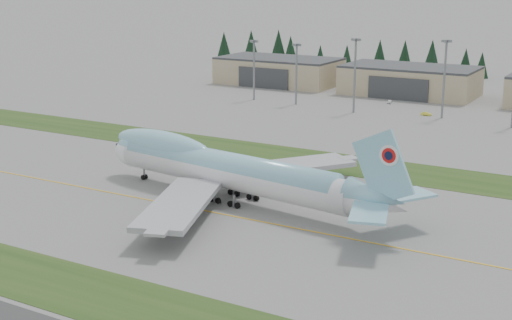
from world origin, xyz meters
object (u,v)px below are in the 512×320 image
Objects in this scene: hangar_center at (410,80)px; service_vehicle_b at (426,116)px; service_vehicle_a at (389,103)px; hangar_left at (279,71)px; boeing_747_freighter at (227,169)px.

hangar_center is 14.06× the size of service_vehicle_b.
hangar_center is 21.66m from service_vehicle_a.
service_vehicle_b is (17.50, -36.26, -5.39)m from hangar_center.
hangar_center is at bearing 0.00° from hangar_left.
service_vehicle_b is (8.35, 105.73, -6.30)m from boeing_747_freighter.
hangar_center is (55.00, 0.00, 0.00)m from hangar_left.
hangar_center reaches higher than service_vehicle_a.
service_vehicle_b is (17.65, -15.28, 0.00)m from service_vehicle_a.
service_vehicle_b is (72.50, -36.26, -5.39)m from hangar_left.
service_vehicle_b is at bearing 93.66° from boeing_747_freighter.
boeing_747_freighter is 142.28m from hangar_center.
hangar_left reaches higher than service_vehicle_a.
service_vehicle_a is at bearing 46.12° from service_vehicle_b.
hangar_center is at bearing 22.77° from service_vehicle_b.
boeing_747_freighter is at bearing -97.28° from service_vehicle_a.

